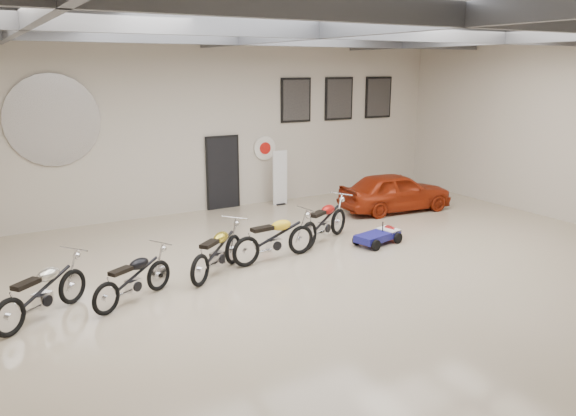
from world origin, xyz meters
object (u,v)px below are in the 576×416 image
go_kart (381,232)px  motorcycle_gold (217,250)px  motorcycle_yellow (274,237)px  motorcycle_red (324,220)px  motorcycle_silver (42,290)px  vintage_car (395,192)px  motorcycle_black (133,277)px  banner_stand (280,177)px

go_kart → motorcycle_gold: bearing=167.2°
motorcycle_yellow → motorcycle_red: same height
motorcycle_silver → go_kart: (7.52, 0.48, -0.24)m
motorcycle_yellow → motorcycle_silver: bearing=-177.8°
motorcycle_yellow → vintage_car: size_ratio=0.61×
motorcycle_black → go_kart: bearing=-24.4°
motorcycle_gold → banner_stand: bearing=10.6°
banner_stand → motorcycle_silver: 8.90m
motorcycle_black → motorcycle_yellow: 3.32m
motorcycle_silver → go_kart: motorcycle_silver is taller
motorcycle_red → vintage_car: size_ratio=0.61×
motorcycle_gold → vintage_car: bearing=-19.3°
banner_stand → motorcycle_red: banner_stand is taller
motorcycle_red → banner_stand: bearing=49.7°
banner_stand → motorcycle_yellow: 5.11m
motorcycle_silver → vintage_car: bearing=-22.5°
motorcycle_black → motorcycle_gold: bearing=-12.9°
banner_stand → motorcycle_red: (-0.91, -3.82, -0.34)m
motorcycle_red → go_kart: bearing=-61.1°
go_kart → motorcycle_silver: bearing=171.0°
motorcycle_silver → vintage_car: 10.24m
motorcycle_silver → vintage_car: (9.87, 2.75, 0.06)m
vintage_car → motorcycle_black: bearing=114.9°
motorcycle_silver → motorcycle_gold: size_ratio=0.99×
banner_stand → motorcycle_red: bearing=-102.9°
motorcycle_silver → motorcycle_gold: motorcycle_gold is taller
banner_stand → motorcycle_silver: size_ratio=0.89×
banner_stand → go_kart: banner_stand is taller
banner_stand → vintage_car: banner_stand is taller
motorcycle_yellow → vintage_car: 5.54m
motorcycle_silver → motorcycle_yellow: bearing=-30.1°
banner_stand → motorcycle_silver: banner_stand is taller
motorcycle_yellow → vintage_car: vintage_car is taller
motorcycle_black → vintage_car: vintage_car is taller
go_kart → vintage_car: 3.28m
motorcycle_black → motorcycle_yellow: motorcycle_yellow is taller
motorcycle_silver → go_kart: 7.54m
motorcycle_gold → motorcycle_red: size_ratio=0.96×
motorcycle_gold → motorcycle_red: motorcycle_red is taller
banner_stand → go_kart: 4.63m
motorcycle_red → go_kart: 1.39m
motorcycle_yellow → motorcycle_red: size_ratio=1.00×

